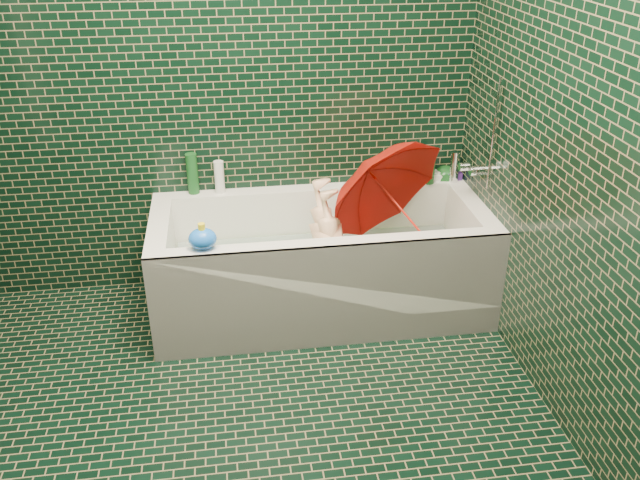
{
  "coord_description": "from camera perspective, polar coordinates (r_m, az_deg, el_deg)",
  "views": [
    {
      "loc": [
        -0.01,
        -2.01,
        1.99
      ],
      "look_at": [
        0.42,
        0.82,
        0.5
      ],
      "focal_mm": 38.0,
      "sensor_mm": 36.0,
      "label": 1
    }
  ],
  "objects": [
    {
      "name": "floor",
      "position": [
        2.83,
        -6.17,
        -17.43
      ],
      "size": [
        2.8,
        2.8,
        0.0
      ],
      "primitive_type": "plane",
      "color": "black",
      "rests_on": "ground"
    },
    {
      "name": "wall_back",
      "position": [
        3.49,
        -8.45,
        14.93
      ],
      "size": [
        2.8,
        0.0,
        2.8
      ],
      "primitive_type": "plane",
      "rotation": [
        1.57,
        0.0,
        0.0
      ],
      "color": "black",
      "rests_on": "floor"
    },
    {
      "name": "wall_right",
      "position": [
        2.51,
        23.6,
        7.98
      ],
      "size": [
        0.0,
        2.8,
        2.8
      ],
      "primitive_type": "plane",
      "rotation": [
        1.57,
        0.0,
        -1.57
      ],
      "color": "black",
      "rests_on": "floor"
    },
    {
      "name": "bathtub",
      "position": [
        3.54,
        0.11,
        -2.76
      ],
      "size": [
        1.7,
        0.75,
        0.55
      ],
      "color": "white",
      "rests_on": "floor"
    },
    {
      "name": "bath_mat",
      "position": [
        3.58,
        0.07,
        -3.39
      ],
      "size": [
        1.35,
        0.47,
        0.01
      ],
      "primitive_type": "cube",
      "color": "green",
      "rests_on": "bathtub"
    },
    {
      "name": "water",
      "position": [
        3.51,
        0.07,
        -1.37
      ],
      "size": [
        1.48,
        0.53,
        0.0
      ],
      "primitive_type": "cube",
      "color": "silver",
      "rests_on": "bathtub"
    },
    {
      "name": "faucet",
      "position": [
        3.5,
        13.47,
        6.34
      ],
      "size": [
        0.18,
        0.19,
        0.55
      ],
      "color": "silver",
      "rests_on": "wall_right"
    },
    {
      "name": "child",
      "position": [
        3.47,
        1.19,
        -1.5
      ],
      "size": [
        0.84,
        0.32,
        0.3
      ],
      "primitive_type": "imported",
      "rotation": [
        -1.43,
        0.0,
        -1.53
      ],
      "color": "beige",
      "rests_on": "bathtub"
    },
    {
      "name": "umbrella",
      "position": [
        3.4,
        6.58,
        2.91
      ],
      "size": [
        0.9,
        1.01,
        0.96
      ],
      "primitive_type": "imported",
      "rotation": [
        0.5,
        -0.3,
        0.36
      ],
      "color": "red",
      "rests_on": "bathtub"
    },
    {
      "name": "soap_bottle_a",
      "position": [
        3.82,
        9.81,
        4.87
      ],
      "size": [
        0.11,
        0.11,
        0.26
      ],
      "primitive_type": "imported",
      "rotation": [
        0.0,
        0.0,
        -0.08
      ],
      "color": "white",
      "rests_on": "bathtub"
    },
    {
      "name": "soap_bottle_b",
      "position": [
        3.85,
        11.31,
        4.9
      ],
      "size": [
        0.09,
        0.09,
        0.19
      ],
      "primitive_type": "imported",
      "rotation": [
        0.0,
        0.0,
        0.04
      ],
      "color": "#46217D",
      "rests_on": "bathtub"
    },
    {
      "name": "soap_bottle_c",
      "position": [
        3.83,
        10.62,
        4.86
      ],
      "size": [
        0.16,
        0.16,
        0.18
      ],
      "primitive_type": "imported",
      "rotation": [
        0.0,
        0.0,
        -0.17
      ],
      "color": "#154C1D",
      "rests_on": "bathtub"
    },
    {
      "name": "bottle_right_tall",
      "position": [
        3.76,
        9.24,
        6.17
      ],
      "size": [
        0.06,
        0.06,
        0.2
      ],
      "primitive_type": "cylinder",
      "rotation": [
        0.0,
        0.0,
        -0.04
      ],
      "color": "#154C1D",
      "rests_on": "bathtub"
    },
    {
      "name": "bottle_right_pump",
      "position": [
        3.8,
        11.25,
        6.07
      ],
      "size": [
        0.06,
        0.06,
        0.17
      ],
      "primitive_type": "cylinder",
      "rotation": [
        0.0,
        0.0,
        0.35
      ],
      "color": "silver",
      "rests_on": "bathtub"
    },
    {
      "name": "bottle_left_tall",
      "position": [
        3.64,
        -10.69,
        5.51
      ],
      "size": [
        0.08,
        0.08,
        0.22
      ],
      "primitive_type": "cylinder",
      "rotation": [
        0.0,
        0.0,
        -0.31
      ],
      "color": "#154C1D",
      "rests_on": "bathtub"
    },
    {
      "name": "bottle_left_short",
      "position": [
        3.63,
        -8.48,
        5.27
      ],
      "size": [
        0.05,
        0.05,
        0.18
      ],
      "primitive_type": "cylinder",
      "rotation": [
        0.0,
        0.0,
        0.05
      ],
      "color": "white",
      "rests_on": "bathtub"
    },
    {
      "name": "rubber_duck",
      "position": [
        3.74,
        6.07,
        5.38
      ],
      "size": [
        0.13,
        0.11,
        0.1
      ],
      "rotation": [
        0.0,
        0.0,
        0.43
      ],
      "color": "yellow",
      "rests_on": "bathtub"
    },
    {
      "name": "bath_toy",
      "position": [
        3.07,
        -9.86,
        0.13
      ],
      "size": [
        0.16,
        0.14,
        0.12
      ],
      "rotation": [
        0.0,
        0.0,
        -0.39
      ],
      "color": "#1B6DF9",
      "rests_on": "bathtub"
    }
  ]
}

